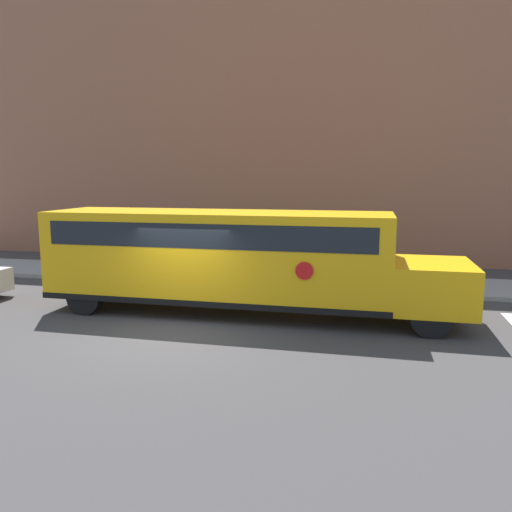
% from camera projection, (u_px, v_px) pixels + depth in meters
% --- Properties ---
extents(ground_plane, '(60.00, 60.00, 0.00)m').
position_uv_depth(ground_plane, '(175.00, 331.00, 12.50)').
color(ground_plane, '#3A3838').
extents(sidewalk_strip, '(44.00, 3.00, 0.15)m').
position_uv_depth(sidewalk_strip, '(240.00, 278.00, 18.75)').
color(sidewalk_strip, gray).
rests_on(sidewalk_strip, ground).
extents(building_backdrop, '(32.00, 4.00, 13.38)m').
position_uv_depth(building_backdrop, '(274.00, 117.00, 23.98)').
color(building_backdrop, '#935B42').
rests_on(building_backdrop, ground).
extents(school_bus, '(11.53, 2.57, 2.86)m').
position_uv_depth(school_bus, '(232.00, 255.00, 13.93)').
color(school_bus, '#EAA80F').
rests_on(school_bus, ground).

